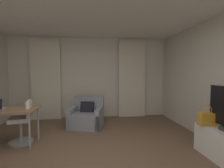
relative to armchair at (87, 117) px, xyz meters
The scene contains 7 objects.
ground_plane 2.04m from the armchair, 87.01° to the right, with size 12.00×12.00×0.00m, color brown.
wall_window 1.45m from the armchair, 84.06° to the left, with size 5.12×0.06×2.60m.
curtain_left_panel 1.83m from the armchair, 145.21° to the left, with size 0.90×0.06×2.50m.
curtain_right_panel 1.98m from the armchair, 30.79° to the left, with size 0.90×0.06×2.50m.
armchair is the anchor object (origin of this frame).
desk_chair 1.59m from the armchair, 144.19° to the right, with size 0.48×0.48×0.88m.
handbag_primary 2.87m from the armchair, 39.69° to the right, with size 0.30×0.14×0.37m.
Camera 1 is at (0.02, -2.52, 1.44)m, focal length 26.83 mm.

